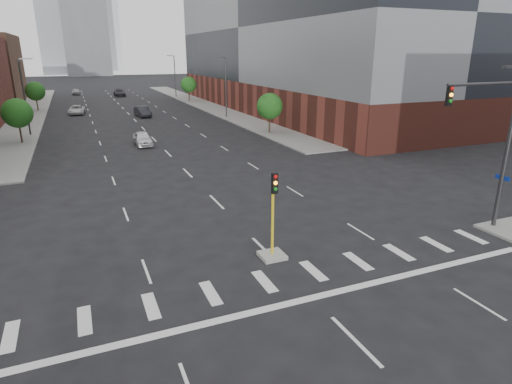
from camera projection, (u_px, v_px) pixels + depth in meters
ground at (393, 378)px, 13.37m from camera, size 400.00×400.00×0.00m
sidewalk_left_far at (31, 112)px, 72.64m from camera, size 5.00×92.00×0.15m
sidewalk_right_far at (202, 104)px, 83.70m from camera, size 5.00×92.00×0.15m
building_right_main at (304, 44)px, 73.38m from camera, size 24.00×70.00×22.00m
tower_mid at (84, 22)px, 181.72m from camera, size 18.00×18.00×44.00m
median_traffic_signal at (273, 240)px, 20.93m from camera, size 1.20×1.20×4.40m
mast_arm_signal at (499, 132)px, 22.83m from camera, size 5.12×0.90×9.07m
streetlight_right_a at (225, 85)px, 64.94m from camera, size 1.60×0.22×9.07m
streetlight_right_b at (175, 74)px, 95.59m from camera, size 1.60×0.22×9.07m
streetlight_left at (25, 94)px, 50.67m from camera, size 1.60×0.22×9.07m
tree_left_near at (17, 113)px, 46.57m from camera, size 3.20×3.20×4.85m
tree_left_far at (35, 91)px, 72.85m from camera, size 3.20×3.20×4.85m
tree_right_near at (270, 106)px, 52.52m from camera, size 3.20×3.20×4.85m
tree_right_far at (189, 85)px, 87.56m from camera, size 3.20×3.20×4.85m
car_near_left at (143, 139)px, 46.67m from camera, size 1.76×4.37×1.49m
car_mid_right at (143, 111)px, 67.55m from camera, size 2.23×5.07×1.62m
car_far_left at (77, 110)px, 70.21m from camera, size 2.82×5.31×1.42m
car_deep_right at (119, 93)px, 98.76m from camera, size 2.35×5.73×1.66m
car_distant at (76, 92)px, 102.62m from camera, size 1.95×4.40×1.47m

